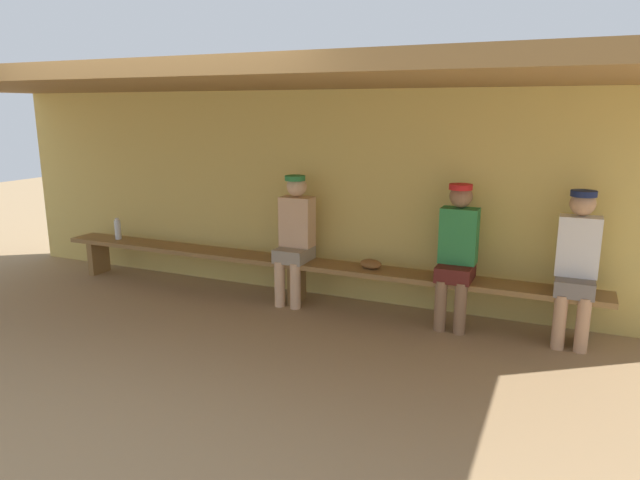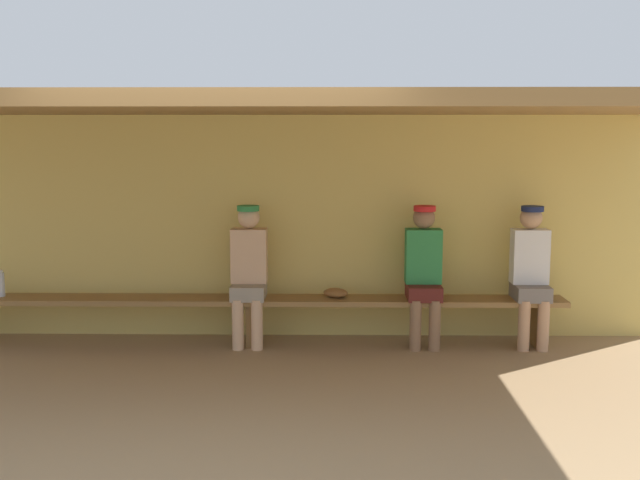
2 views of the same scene
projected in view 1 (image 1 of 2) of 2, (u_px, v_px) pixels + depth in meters
The scene contains 9 objects.
ground_plane at pixel (214, 359), 4.69m from camera, with size 24.00×24.00×0.00m, color #9E7F59.
back_wall at pixel (314, 194), 6.22m from camera, with size 8.00×0.20×2.20m, color #D8BC60.
dugout_roof at pixel (250, 78), 4.80m from camera, with size 8.00×2.80×0.12m, color olive.
bench at pixel (297, 267), 5.98m from camera, with size 6.00×0.36×0.46m.
player_middle at pixel (295, 233), 5.91m from camera, with size 0.34×0.42×1.34m.
player_rightmost at pixel (457, 249), 5.26m from camera, with size 0.34×0.42×1.34m.
player_with_sunglasses at pixel (577, 260), 4.86m from camera, with size 0.34×0.42×1.34m.
water_bottle_green at pixel (118, 229), 6.91m from camera, with size 0.08×0.08×0.26m.
baseball_glove_tan at pixel (371, 264), 5.66m from camera, with size 0.24×0.17×0.09m, color brown.
Camera 1 is at (2.55, -3.63, 2.01)m, focal length 32.04 mm.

